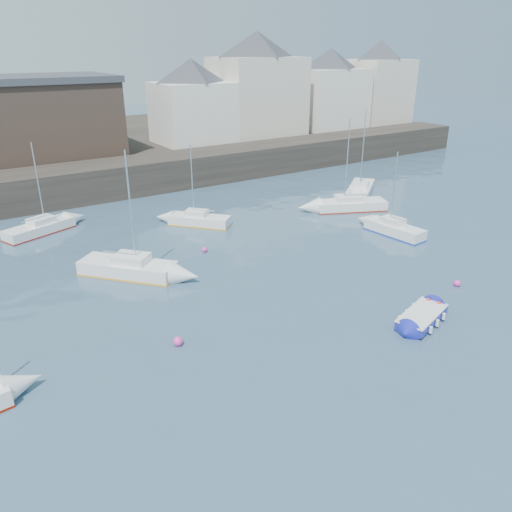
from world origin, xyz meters
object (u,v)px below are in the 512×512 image
sailboat_d (350,205)px  buoy_mid (457,286)px  sailboat_c (394,229)px  sailboat_f (199,220)px  buoy_far (205,252)px  sailboat_b (128,268)px  blue_dinghy (422,317)px  buoy_near (178,345)px  sailboat_g (360,189)px  sailboat_h (40,228)px

sailboat_d → buoy_mid: (-5.06, -14.31, -0.46)m
sailboat_c → sailboat_f: sailboat_f is taller
sailboat_c → buoy_far: (-13.29, 4.80, -0.47)m
sailboat_b → buoy_far: 5.69m
blue_dinghy → buoy_near: size_ratio=7.88×
blue_dinghy → sailboat_g: (14.57, 19.21, 0.09)m
sailboat_c → sailboat_g: 11.22m
sailboat_h → buoy_near: sailboat_h is taller
sailboat_b → sailboat_h: (-2.91, 10.74, -0.06)m
sailboat_d → sailboat_g: 5.40m
sailboat_d → sailboat_g: (4.34, 3.22, -0.02)m
blue_dinghy → sailboat_b: sailboat_b is taller
sailboat_g → buoy_near: 29.36m
sailboat_c → buoy_near: bearing=-166.6°
sailboat_c → buoy_far: 14.14m
sailboat_b → sailboat_d: 20.61m
blue_dinghy → sailboat_d: sailboat_d is taller
sailboat_b → sailboat_f: sailboat_b is taller
blue_dinghy → sailboat_g: size_ratio=0.46×
sailboat_f → buoy_near: (-8.74, -14.63, -0.44)m
sailboat_f → sailboat_d: bearing=-15.9°
sailboat_g → sailboat_h: 28.21m
sailboat_f → buoy_near: 17.04m
sailboat_c → sailboat_h: sailboat_h is taller
sailboat_b → sailboat_h: 11.13m
sailboat_f → buoy_far: bearing=-114.0°
sailboat_d → buoy_near: sailboat_d is taller
sailboat_c → sailboat_g: (5.91, 9.54, -0.02)m
sailboat_d → buoy_far: (-14.86, -1.52, -0.46)m
sailboat_c → buoy_mid: sailboat_c is taller
buoy_mid → sailboat_b: bearing=142.1°
sailboat_f → sailboat_h: 11.85m
sailboat_b → sailboat_g: 25.42m
sailboat_d → sailboat_g: size_ratio=0.98×
sailboat_d → buoy_near: bearing=-152.6°
buoy_mid → sailboat_d: bearing=70.5°
blue_dinghy → sailboat_f: sailboat_f is taller
sailboat_h → buoy_near: 19.61m
blue_dinghy → sailboat_c: size_ratio=0.59×
buoy_mid → blue_dinghy: bearing=-162.1°
sailboat_h → buoy_mid: bearing=-51.2°
buoy_mid → buoy_far: bearing=127.5°
blue_dinghy → sailboat_c: 12.98m
sailboat_c → sailboat_d: bearing=76.1°
sailboat_f → buoy_mid: size_ratio=15.72×
sailboat_b → sailboat_h: bearing=105.2°
sailboat_b → blue_dinghy: bearing=-53.2°
sailboat_f → sailboat_h: bearing=155.7°
sailboat_h → buoy_near: (2.06, -19.50, -0.44)m
sailboat_h → buoy_far: sailboat_h is taller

